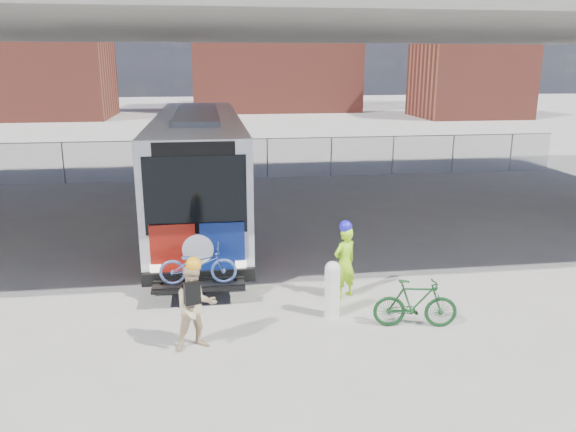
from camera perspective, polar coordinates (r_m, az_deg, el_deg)
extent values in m
plane|color=#9E9991|center=(14.52, -0.94, -5.44)|extent=(160.00, 160.00, 0.00)
cube|color=silver|center=(18.42, -9.03, 5.11)|extent=(2.55, 12.00, 3.20)
cube|color=black|center=(18.81, -9.09, 7.29)|extent=(2.61, 11.00, 1.28)
cube|color=black|center=(12.51, -9.37, 2.14)|extent=(2.24, 0.12, 1.76)
cube|color=black|center=(12.32, -9.57, 6.78)|extent=(1.78, 0.12, 0.30)
cube|color=black|center=(12.96, -9.02, -6.10)|extent=(2.55, 0.20, 0.30)
cube|color=maroon|center=(12.80, -11.60, -3.42)|extent=(1.00, 0.08, 1.20)
cube|color=navy|center=(12.77, -6.67, -3.24)|extent=(1.00, 0.08, 1.20)
cylinder|color=silver|center=(12.75, -9.14, -3.36)|extent=(0.70, 0.06, 0.70)
cube|color=gray|center=(18.20, -9.25, 10.29)|extent=(1.28, 7.20, 0.14)
cube|color=black|center=(12.50, -9.04, -6.93)|extent=(2.00, 0.70, 0.06)
cylinder|color=black|center=(14.57, -13.52, -3.71)|extent=(0.30, 1.00, 1.00)
cylinder|color=black|center=(14.52, -4.40, -3.39)|extent=(0.30, 1.00, 1.00)
cylinder|color=black|center=(22.86, -11.67, 3.23)|extent=(0.30, 1.00, 1.00)
cylinder|color=black|center=(22.83, -5.87, 3.45)|extent=(0.30, 1.00, 1.00)
cube|color=maroon|center=(14.93, -14.08, -0.08)|extent=(0.06, 2.60, 1.70)
cube|color=navy|center=(16.47, -13.55, 1.37)|extent=(0.06, 1.40, 1.70)
cube|color=maroon|center=(14.87, -4.04, 0.29)|extent=(0.06, 2.60, 1.70)
cube|color=navy|center=(16.42, -4.45, 1.71)|extent=(0.06, 1.40, 1.70)
imported|color=#475D9C|center=(12.33, -9.13, -4.91)|extent=(1.70, 0.66, 0.88)
cube|color=#605E59|center=(17.64, -2.79, 20.50)|extent=(40.00, 16.00, 1.50)
cylinder|color=gray|center=(26.59, -21.85, 4.99)|extent=(0.06, 0.06, 1.80)
cylinder|color=gray|center=(25.93, -13.21, 5.44)|extent=(0.06, 0.06, 1.80)
cylinder|color=gray|center=(25.88, -4.32, 5.78)|extent=(0.06, 0.06, 1.80)
cylinder|color=gray|center=(26.45, 4.40, 5.98)|extent=(0.06, 0.06, 1.80)
cylinder|color=gray|center=(27.59, 12.59, 6.05)|extent=(0.06, 0.06, 1.80)
cylinder|color=gray|center=(29.23, 19.99, 6.00)|extent=(0.06, 0.06, 1.80)
plane|color=gray|center=(25.88, -4.32, 5.78)|extent=(30.00, 0.00, 30.00)
cube|color=gray|center=(25.75, -4.36, 7.80)|extent=(30.00, 0.05, 0.04)
cube|color=brown|center=(60.71, -24.48, 13.78)|extent=(14.00, 10.00, 10.00)
cube|color=brown|center=(65.94, -1.51, 15.97)|extent=(18.00, 12.00, 12.00)
cube|color=brown|center=(59.34, 18.01, 13.41)|extent=(10.00, 8.00, 8.00)
cylinder|color=white|center=(11.77, 4.50, -7.78)|extent=(0.32, 0.32, 1.06)
sphere|color=white|center=(11.57, 4.56, -5.35)|extent=(0.32, 0.32, 0.32)
imported|color=#A5F619|center=(12.65, 5.77, -4.73)|extent=(0.71, 0.63, 1.64)
sphere|color=#1F1AE3|center=(12.39, 5.87, -1.08)|extent=(0.28, 0.28, 0.28)
imported|color=#D3B287|center=(10.51, -9.38, -9.16)|extent=(0.93, 0.81, 1.63)
sphere|color=orange|center=(10.20, -9.58, -4.87)|extent=(0.28, 0.28, 0.28)
cube|color=black|center=(10.19, -9.71, -7.73)|extent=(0.31, 0.23, 0.40)
imported|color=#133C1A|center=(11.59, 12.81, -8.66)|extent=(1.73, 0.76, 1.00)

